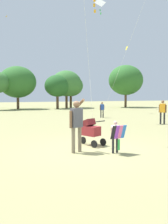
{
  "coord_description": "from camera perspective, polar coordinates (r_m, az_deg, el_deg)",
  "views": [
    {
      "loc": [
        -3.48,
        -7.49,
        1.92
      ],
      "look_at": [
        -0.03,
        0.64,
        1.3
      ],
      "focal_mm": 38.52,
      "sensor_mm": 36.0,
      "label": 1
    }
  ],
  "objects": [
    {
      "name": "ground_plane",
      "position": [
        8.48,
        1.9,
        -9.07
      ],
      "size": [
        120.0,
        120.0,
        0.0
      ],
      "primitive_type": "plane",
      "color": "#938E5B"
    },
    {
      "name": "stroller",
      "position": [
        9.21,
        1.59,
        -4.18
      ],
      "size": [
        0.8,
        1.11,
        1.03
      ],
      "color": "black",
      "rests_on": "ground"
    },
    {
      "name": "person_adult_flyer",
      "position": [
        8.01,
        -1.83,
        -2.26
      ],
      "size": [
        0.57,
        0.62,
        1.81
      ],
      "color": "#7F705B",
      "rests_on": "ground"
    },
    {
      "name": "person_red_shirt",
      "position": [
        16.66,
        18.16,
        0.44
      ],
      "size": [
        0.37,
        0.44,
        1.59
      ],
      "color": "#232328",
      "rests_on": "ground"
    },
    {
      "name": "person_kid_running",
      "position": [
        20.46,
        4.3,
        0.84
      ],
      "size": [
        0.43,
        0.19,
        1.34
      ],
      "color": "#232328",
      "rests_on": "ground"
    },
    {
      "name": "child_with_butterfly_kite",
      "position": [
        8.02,
        7.52,
        -5.19
      ],
      "size": [
        0.57,
        0.38,
        1.07
      ],
      "color": "#232328",
      "rests_on": "ground"
    },
    {
      "name": "distant_kites_cluster",
      "position": [
        31.21,
        4.29,
        23.22
      ],
      "size": [
        16.02,
        12.14,
        9.42
      ],
      "color": "pink"
    },
    {
      "name": "kite_orange_delta",
      "position": [
        17.91,
        4.49,
        22.98
      ],
      "size": [
        1.64,
        4.05,
        8.66
      ],
      "color": "white",
      "rests_on": "ground"
    },
    {
      "name": "treeline_distant",
      "position": [
        33.82,
        -12.35,
        7.23
      ],
      "size": [
        35.43,
        6.48,
        6.61
      ],
      "color": "brown",
      "rests_on": "ground"
    }
  ]
}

